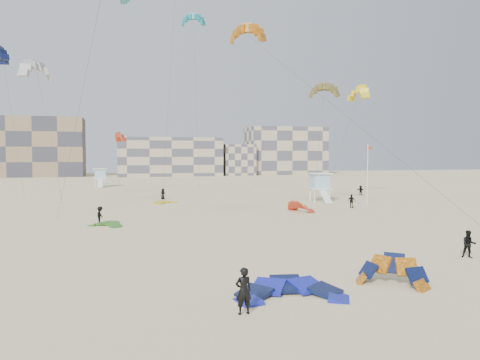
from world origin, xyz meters
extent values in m
plane|color=beige|center=(0.00, 0.00, 0.00)|extent=(320.00, 320.00, 0.00)
imported|color=black|center=(-0.52, -2.15, 0.96)|extent=(0.75, 0.55, 1.91)
imported|color=black|center=(15.84, 4.40, 0.86)|extent=(1.06, 0.99, 1.73)
imported|color=black|center=(-7.14, 25.20, 0.84)|extent=(0.91, 1.21, 1.67)
imported|color=black|center=(22.15, 31.62, 0.83)|extent=(0.94, 1.01, 1.67)
imported|color=black|center=(0.77, 48.63, 0.80)|extent=(0.92, 0.78, 1.60)
imported|color=black|center=(32.47, 48.09, 0.80)|extent=(0.78, 1.55, 1.60)
cylinder|color=#3F3F3F|center=(-8.36, 18.28, 9.72)|extent=(4.29, 7.10, 17.45)
cylinder|color=#3F3F3F|center=(11.15, 12.28, 9.55)|extent=(8.65, 23.86, 17.13)
cylinder|color=#3F3F3F|center=(-12.37, 32.54, 8.26)|extent=(3.08, 4.96, 14.52)
cylinder|color=#3F3F3F|center=(1.60, 46.92, 15.45)|extent=(1.56, 5.78, 28.90)
cylinder|color=#3F3F3F|center=(18.18, 32.51, 7.64)|extent=(1.99, 1.72, 13.28)
cylinder|color=#3F3F3F|center=(29.55, 48.96, 8.36)|extent=(0.79, 8.94, 14.73)
cylinder|color=#3F3F3F|center=(-18.39, 45.37, 9.99)|extent=(2.11, 0.09, 17.98)
cylinder|color=#3F3F3F|center=(6.57, 53.52, 14.13)|extent=(1.19, 1.56, 26.25)
cylinder|color=#3F3F3F|center=(-5.38, 61.50, 5.25)|extent=(0.49, 4.80, 8.51)
cube|color=white|center=(21.71, 40.03, 1.83)|extent=(3.02, 3.02, 0.14)
cube|color=#9CC2D5|center=(21.71, 40.03, 2.87)|extent=(2.48, 2.48, 1.96)
cube|color=white|center=(21.71, 40.03, 3.93)|extent=(3.12, 3.12, 0.16)
cube|color=white|center=(21.71, 37.39, 0.88)|extent=(1.27, 2.86, 1.62)
cube|color=white|center=(-9.13, 79.26, 1.73)|extent=(2.60, 2.60, 0.13)
cube|color=#9CC2D5|center=(-9.13, 79.26, 2.72)|extent=(2.13, 2.13, 1.85)
cube|color=white|center=(-9.13, 79.26, 3.72)|extent=(2.69, 2.69, 0.15)
cube|color=white|center=(-9.13, 76.76, 0.83)|extent=(0.93, 2.63, 1.53)
cylinder|color=white|center=(25.41, 33.62, 3.94)|extent=(0.10, 0.10, 7.88)
cube|color=#B73B18|center=(25.70, 33.62, 7.38)|extent=(0.59, 0.02, 0.39)
cube|color=#887152|center=(-30.00, 134.00, 9.00)|extent=(28.00, 14.00, 18.00)
cube|color=tan|center=(10.00, 130.00, 6.00)|extent=(32.00, 16.00, 12.00)
cube|color=tan|center=(50.00, 132.00, 8.00)|extent=(26.00, 14.00, 16.00)
cube|color=tan|center=(32.00, 128.00, 5.00)|extent=(10.00, 10.00, 10.00)
camera|label=1|loc=(-5.30, -20.12, 6.41)|focal=35.00mm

